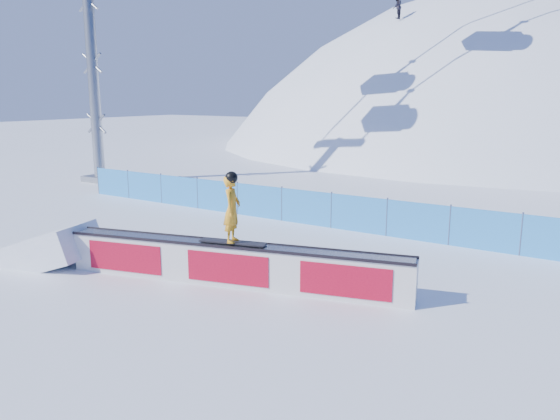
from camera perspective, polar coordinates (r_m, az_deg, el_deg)
The scene contains 6 objects.
ground at distance 15.58m, azimuth -5.75°, elevation -4.70°, with size 160.00×160.00×0.00m, color white.
snow_hill at distance 58.86m, azimuth 21.76°, elevation -11.37°, with size 64.00×64.00×64.00m.
safety_fence at distance 19.04m, azimuth 2.72°, elevation 0.28°, with size 22.05×0.05×1.30m.
rail_box at distance 13.07m, azimuth -5.03°, elevation -5.65°, with size 8.44×2.75×1.03m.
snow_ramp at distance 16.04m, azimuth -22.91°, elevation -5.12°, with size 2.36×1.57×0.88m, color white, non-canonical shape.
snowboarder at distance 12.71m, azimuth -5.04°, elevation 0.18°, with size 1.65×0.70×1.70m.
Camera 1 is at (9.42, -11.59, 4.45)m, focal length 35.00 mm.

